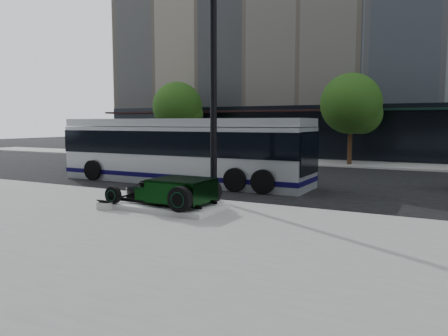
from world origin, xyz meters
The scene contains 8 objects.
ground centered at (0.00, 0.00, 0.00)m, with size 120.00×120.00×0.00m, color black.
sidewalk_far centered at (0.00, 14.00, 0.06)m, with size 70.00×4.00×0.12m, color gray.
street_trees centered at (1.15, 13.07, 3.77)m, with size 29.80×3.80×5.70m.
display_plinth centered at (-0.90, -4.14, 0.20)m, with size 3.40×1.80×0.15m, color silver.
hot_rod centered at (-0.57, -4.14, 0.70)m, with size 3.22×2.00×0.81m.
info_plaque centered at (-2.51, -5.13, 0.24)m, with size 0.42×0.33×0.31m.
lamppost centered at (-0.32, -2.23, 3.56)m, with size 0.41×0.41×7.44m.
transit_bus centered at (-4.21, 1.74, 1.49)m, with size 12.12×2.88×2.92m.
Camera 1 is at (6.82, -15.00, 2.76)m, focal length 35.00 mm.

